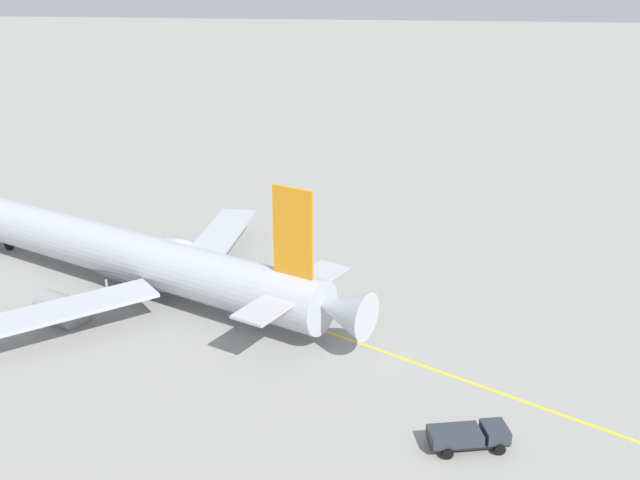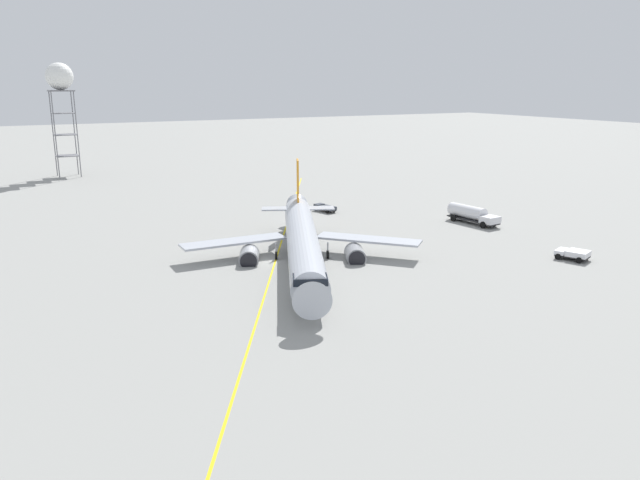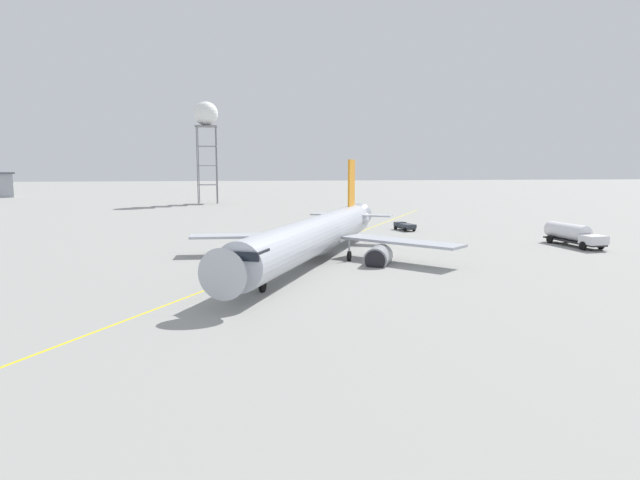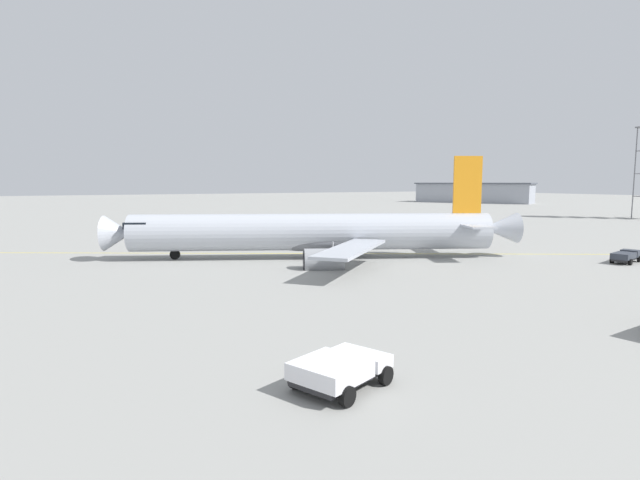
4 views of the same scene
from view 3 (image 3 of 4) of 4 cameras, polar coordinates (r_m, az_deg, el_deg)
name	(u,v)px [view 3 (image 3 of 4)]	position (r m, az deg, el deg)	size (l,w,h in m)	color
ground_plane	(271,259)	(63.89, -5.06, -1.90)	(600.00, 600.00, 0.00)	gray
airliner_main	(316,237)	(61.30, -0.41, 0.28)	(29.44, 43.13, 11.85)	#B2B7C1
fuel_tanker_truck	(572,234)	(80.54, 24.33, 0.57)	(3.81, 9.78, 2.87)	#232326
baggage_truck_truck	(405,226)	(91.69, 8.63, 1.43)	(2.81, 4.69, 1.22)	#232326
radar_tower	(206,117)	(155.98, -11.55, 12.16)	(6.39, 6.39, 27.23)	slate
taxiway_centreline	(294,257)	(64.95, -2.68, -1.72)	(68.89, 123.17, 0.01)	yellow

